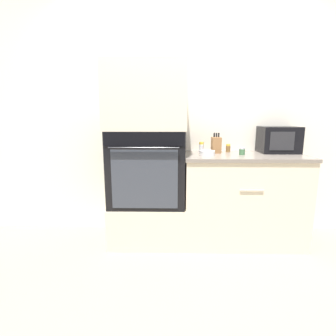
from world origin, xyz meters
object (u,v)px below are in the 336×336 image
Objects in this scene: wall_oven at (148,167)px; condiment_jar_far at (201,147)px; condiment_jar_near at (228,148)px; condiment_jar_mid at (242,151)px; microwave at (279,140)px; bowl at (207,153)px; knife_block at (216,145)px.

wall_oven is 6.69× the size of condiment_jar_far.
condiment_jar_near reaches higher than condiment_jar_mid.
condiment_jar_near is at bearing 176.40° from microwave.
wall_oven is 0.63m from bowl.
microwave is 0.47m from condiment_jar_mid.
bowl is 0.34m from condiment_jar_near.
microwave is at bearing 2.33° from knife_block.
microwave is at bearing -3.60° from condiment_jar_near.
knife_block is 0.16m from condiment_jar_near.
condiment_jar_near is at bearing 40.88° from bowl.
wall_oven reaches higher than condiment_jar_near.
knife_block is at bearing -177.67° from microwave.
condiment_jar_mid is at bearing -1.81° from wall_oven.
microwave reaches higher than knife_block.
microwave is 0.66m from knife_block.
condiment_jar_mid is (0.95, -0.03, 0.17)m from wall_oven.
condiment_jar_near reaches higher than bowl.
condiment_jar_mid reaches higher than bowl.
wall_oven reaches higher than condiment_jar_mid.
knife_block is 1.86× the size of condiment_jar_far.
wall_oven is at bearing 178.19° from condiment_jar_mid.
bowl is (-0.77, -0.19, -0.11)m from microwave.
bowl is 2.10× the size of condiment_jar_mid.
condiment_jar_far is at bearing 157.07° from condiment_jar_mid.
knife_block is 0.16m from condiment_jar_far.
condiment_jar_mid is at bearing -64.74° from condiment_jar_near.
wall_oven is 0.76m from knife_block.
microwave reaches higher than condiment_jar_near.
knife_block is at bearing -6.93° from condiment_jar_far.
condiment_jar_far is at bearing 13.40° from wall_oven.
wall_oven is at bearing -168.43° from condiment_jar_near.
condiment_jar_near is 0.30m from condiment_jar_far.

